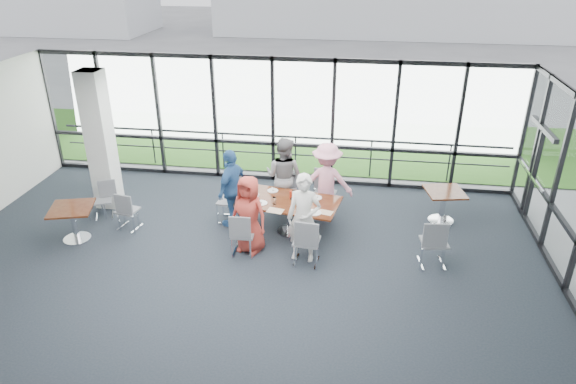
# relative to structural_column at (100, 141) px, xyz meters

# --- Properties ---
(floor) EXTENTS (12.00, 10.00, 0.02)m
(floor) POSITION_rel_structural_column_xyz_m (3.60, -3.00, -1.61)
(floor) COLOR #1C232B
(floor) RESTS_ON ground
(ceiling) EXTENTS (12.00, 10.00, 0.04)m
(ceiling) POSITION_rel_structural_column_xyz_m (3.60, -3.00, 1.60)
(ceiling) COLOR white
(ceiling) RESTS_ON ground
(curtain_wall_back) EXTENTS (12.00, 0.10, 3.20)m
(curtain_wall_back) POSITION_rel_structural_column_xyz_m (3.60, 2.00, 0.00)
(curtain_wall_back) COLOR white
(curtain_wall_back) RESTS_ON ground
(exit_door) EXTENTS (0.12, 1.60, 2.10)m
(exit_door) POSITION_rel_structural_column_xyz_m (9.60, 0.75, -0.55)
(exit_door) COLOR black
(exit_door) RESTS_ON ground
(structural_column) EXTENTS (0.50, 0.50, 3.20)m
(structural_column) POSITION_rel_structural_column_xyz_m (0.00, 0.00, 0.00)
(structural_column) COLOR silver
(structural_column) RESTS_ON ground
(apron) EXTENTS (80.00, 70.00, 0.02)m
(apron) POSITION_rel_structural_column_xyz_m (3.60, 7.00, -1.62)
(apron) COLOR slate
(apron) RESTS_ON ground
(grass_strip) EXTENTS (80.00, 5.00, 0.01)m
(grass_strip) POSITION_rel_structural_column_xyz_m (3.60, 5.00, -1.59)
(grass_strip) COLOR #2D5E1B
(grass_strip) RESTS_ON ground
(hangar_aux) EXTENTS (10.00, 6.00, 4.00)m
(hangar_aux) POSITION_rel_structural_column_xyz_m (-14.40, 25.00, 0.40)
(hangar_aux) COLOR silver
(hangar_aux) RESTS_ON ground
(guard_rail) EXTENTS (12.00, 0.06, 0.06)m
(guard_rail) POSITION_rel_structural_column_xyz_m (3.60, 2.60, -1.10)
(guard_rail) COLOR #2D2D33
(guard_rail) RESTS_ON ground
(main_table) EXTENTS (2.19, 1.44, 0.75)m
(main_table) POSITION_rel_structural_column_xyz_m (4.43, -0.66, -0.97)
(main_table) COLOR #3C170B
(main_table) RESTS_ON ground
(side_table_left) EXTENTS (1.03, 1.03, 0.75)m
(side_table_left) POSITION_rel_structural_column_xyz_m (0.04, -1.63, -0.97)
(side_table_left) COLOR #3C170B
(side_table_left) RESTS_ON ground
(side_table_right) EXTENTS (0.94, 0.94, 0.75)m
(side_table_right) POSITION_rel_structural_column_xyz_m (7.70, 0.32, -0.98)
(side_table_right) COLOR #3C170B
(side_table_right) RESTS_ON ground
(diner_near_left) EXTENTS (0.92, 0.75, 1.62)m
(diner_near_left) POSITION_rel_structural_column_xyz_m (3.73, -1.48, -0.79)
(diner_near_left) COLOR #AF362B
(diner_near_left) RESTS_ON ground
(diner_near_right) EXTENTS (0.69, 0.53, 1.79)m
(diner_near_right) POSITION_rel_structural_column_xyz_m (4.83, -1.63, -0.70)
(diner_near_right) COLOR silver
(diner_near_right) RESTS_ON ground
(diner_far_left) EXTENTS (0.99, 0.76, 1.81)m
(diner_far_left) POSITION_rel_structural_column_xyz_m (4.15, 0.24, -0.70)
(diner_far_left) COLOR slate
(diner_far_left) RESTS_ON ground
(diner_far_right) EXTENTS (1.16, 0.61, 1.79)m
(diner_far_right) POSITION_rel_structural_column_xyz_m (5.13, 0.09, -0.70)
(diner_far_right) COLOR pink
(diner_far_right) RESTS_ON ground
(diner_end) EXTENTS (0.83, 1.14, 1.75)m
(diner_end) POSITION_rel_structural_column_xyz_m (3.14, -0.48, -0.73)
(diner_end) COLOR #29558F
(diner_end) RESTS_ON ground
(chair_main_nl) EXTENTS (0.46, 0.46, 0.91)m
(chair_main_nl) POSITION_rel_structural_column_xyz_m (3.63, -1.64, -1.15)
(chair_main_nl) COLOR slate
(chair_main_nl) RESTS_ON ground
(chair_main_nr) EXTENTS (0.52, 0.52, 0.98)m
(chair_main_nr) POSITION_rel_structural_column_xyz_m (4.91, -1.79, -1.11)
(chair_main_nr) COLOR slate
(chair_main_nr) RESTS_ON ground
(chair_main_fl) EXTENTS (0.44, 0.44, 0.87)m
(chair_main_fl) POSITION_rel_structural_column_xyz_m (4.20, 0.41, -1.16)
(chair_main_fl) COLOR slate
(chair_main_fl) RESTS_ON ground
(chair_main_fr) EXTENTS (0.56, 0.56, 0.98)m
(chair_main_fr) POSITION_rel_structural_column_xyz_m (5.07, 0.33, -1.11)
(chair_main_fr) COLOR slate
(chair_main_fr) RESTS_ON ground
(chair_main_end) EXTENTS (0.50, 0.50, 0.98)m
(chair_main_end) POSITION_rel_structural_column_xyz_m (3.02, -0.35, -1.11)
(chair_main_end) COLOR slate
(chair_main_end) RESTS_ON ground
(chair_spare_la) EXTENTS (0.50, 0.50, 0.87)m
(chair_spare_la) POSITION_rel_structural_column_xyz_m (0.93, -1.01, -1.17)
(chair_spare_la) COLOR slate
(chair_spare_la) RESTS_ON ground
(chair_spare_lb) EXTENTS (0.53, 0.53, 0.82)m
(chair_spare_lb) POSITION_rel_structural_column_xyz_m (0.15, -0.60, -1.19)
(chair_spare_lb) COLOR slate
(chair_spare_lb) RESTS_ON ground
(chair_spare_r) EXTENTS (0.55, 0.55, 0.99)m
(chair_spare_r) POSITION_rel_structural_column_xyz_m (7.32, -1.48, -1.11)
(chair_spare_r) COLOR slate
(chair_spare_r) RESTS_ON ground
(plate_nl) EXTENTS (0.27, 0.27, 0.01)m
(plate_nl) POSITION_rel_structural_column_xyz_m (3.84, -0.87, -0.84)
(plate_nl) COLOR white
(plate_nl) RESTS_ON main_table
(plate_nr) EXTENTS (0.29, 0.29, 0.01)m
(plate_nr) POSITION_rel_structural_column_xyz_m (4.99, -1.11, -0.84)
(plate_nr) COLOR white
(plate_nr) RESTS_ON main_table
(plate_fl) EXTENTS (0.24, 0.24, 0.01)m
(plate_fl) POSITION_rel_structural_column_xyz_m (3.98, -0.24, -0.84)
(plate_fl) COLOR white
(plate_fl) RESTS_ON main_table
(plate_fr) EXTENTS (0.24, 0.24, 0.01)m
(plate_fr) POSITION_rel_structural_column_xyz_m (4.96, -0.45, -0.84)
(plate_fr) COLOR white
(plate_fr) RESTS_ON main_table
(plate_end) EXTENTS (0.24, 0.24, 0.01)m
(plate_end) POSITION_rel_structural_column_xyz_m (3.61, -0.51, -0.84)
(plate_end) COLOR white
(plate_end) RESTS_ON main_table
(tumbler_a) EXTENTS (0.08, 0.08, 0.15)m
(tumbler_a) POSITION_rel_structural_column_xyz_m (4.12, -0.85, -0.77)
(tumbler_a) COLOR white
(tumbler_a) RESTS_ON main_table
(tumbler_b) EXTENTS (0.06, 0.06, 0.13)m
(tumbler_b) POSITION_rel_structural_column_xyz_m (4.66, -0.88, -0.79)
(tumbler_b) COLOR white
(tumbler_b) RESTS_ON main_table
(tumbler_c) EXTENTS (0.07, 0.07, 0.13)m
(tumbler_c) POSITION_rel_structural_column_xyz_m (4.47, -0.43, -0.78)
(tumbler_c) COLOR white
(tumbler_c) RESTS_ON main_table
(tumbler_d) EXTENTS (0.06, 0.06, 0.13)m
(tumbler_d) POSITION_rel_structural_column_xyz_m (3.74, -0.73, -0.79)
(tumbler_d) COLOR white
(tumbler_d) RESTS_ON main_table
(menu_a) EXTENTS (0.36, 0.29, 0.00)m
(menu_a) POSITION_rel_structural_column_xyz_m (4.20, -1.14, -0.85)
(menu_a) COLOR silver
(menu_a) RESTS_ON main_table
(menu_b) EXTENTS (0.33, 0.27, 0.00)m
(menu_b) POSITION_rel_structural_column_xyz_m (5.20, -1.06, -0.85)
(menu_b) COLOR silver
(menu_b) RESTS_ON main_table
(menu_c) EXTENTS (0.34, 0.25, 0.00)m
(menu_c) POSITION_rel_structural_column_xyz_m (4.61, -0.29, -0.85)
(menu_c) COLOR silver
(menu_c) RESTS_ON main_table
(condiment_caddy) EXTENTS (0.10, 0.07, 0.04)m
(condiment_caddy) POSITION_rel_structural_column_xyz_m (4.47, -0.57, -0.83)
(condiment_caddy) COLOR black
(condiment_caddy) RESTS_ON main_table
(ketchup_bottle) EXTENTS (0.06, 0.06, 0.18)m
(ketchup_bottle) POSITION_rel_structural_column_xyz_m (4.43, -0.56, -0.76)
(ketchup_bottle) COLOR #B12712
(ketchup_bottle) RESTS_ON main_table
(green_bottle) EXTENTS (0.05, 0.05, 0.20)m
(green_bottle) POSITION_rel_structural_column_xyz_m (4.56, -0.62, -0.75)
(green_bottle) COLOR #287E46
(green_bottle) RESTS_ON main_table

